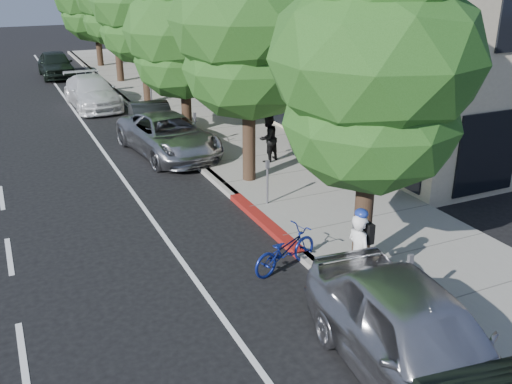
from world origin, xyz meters
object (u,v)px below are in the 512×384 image
street_tree_0 (375,63)px  dark_sedan (152,122)px  near_car_a (416,340)px  street_tree_1 (248,23)px  white_pickup (92,92)px  street_tree_2 (183,32)px  cyclist (358,255)px  dark_suv_far (56,64)px  street_tree_3 (141,3)px  silver_suv (169,135)px  bicycle (285,250)px  pedestrian (268,138)px

street_tree_0 → dark_sedan: (-1.40, 12.11, -3.89)m
near_car_a → street_tree_0: bearing=74.2°
street_tree_1 → white_pickup: size_ratio=1.55×
street_tree_2 → street_tree_0: bearing=-90.0°
cyclist → dark_suv_far: bearing=3.2°
street_tree_0 → street_tree_1: (0.00, 6.00, 0.25)m
street_tree_0 → street_tree_3: bearing=90.0°
street_tree_2 → silver_suv: 4.17m
white_pickup → dark_suv_far: size_ratio=1.09×
street_tree_1 → cyclist: bearing=-95.5°
street_tree_2 → silver_suv: street_tree_2 is taller
street_tree_3 → cyclist: 19.21m
cyclist → near_car_a: bearing=162.7°
street_tree_1 → silver_suv: bearing=109.9°
bicycle → street_tree_3: bearing=-22.1°
dark_sedan → dark_suv_far: size_ratio=0.91×
cyclist → pedestrian: (1.95, 8.14, 0.06)m
street_tree_3 → silver_suv: (-1.40, -8.12, -4.02)m
street_tree_2 → pedestrian: (1.30, -4.67, -3.07)m
street_tree_1 → street_tree_3: (-0.00, 12.00, -0.09)m
street_tree_1 → dark_suv_far: (-3.10, 21.63, -4.05)m
cyclist → street_tree_1: bearing=-7.2°
street_tree_0 → silver_suv: (-1.40, 9.88, -3.86)m
street_tree_0 → silver_suv: street_tree_0 is taller
silver_suv → dark_suv_far: size_ratio=1.12×
street_tree_0 → pedestrian: (1.30, 7.33, -3.62)m
street_tree_3 → cyclist: (-0.65, -18.81, -3.84)m
bicycle → white_pickup: 17.89m
near_car_a → bicycle: bearing=97.4°
near_car_a → street_tree_1: bearing=87.6°
bicycle → pedestrian: size_ratio=1.12×
street_tree_3 → white_pickup: street_tree_3 is taller
dark_suv_far → pedestrian: pedestrian is taller
street_tree_2 → cyclist: size_ratio=3.71×
street_tree_2 → near_car_a: bearing=-95.2°
street_tree_0 → dark_suv_far: 28.06m
street_tree_3 → pedestrian: street_tree_3 is taller
street_tree_0 → bicycle: size_ratio=4.07×
bicycle → near_car_a: bearing=164.3°
near_car_a → white_pickup: bearing=99.0°
street_tree_1 → dark_sedan: 7.52m
street_tree_2 → pedestrian: 5.74m
street_tree_2 → dark_sedan: bearing=175.5°
dark_sedan → street_tree_3: bearing=84.2°
bicycle → dark_sedan: 11.38m
bicycle → dark_sedan: bearing=-17.7°
street_tree_0 → street_tree_3: size_ratio=0.96×
street_tree_0 → dark_sedan: 12.80m
street_tree_3 → bicycle: size_ratio=4.25×
dark_sedan → dark_suv_far: 15.61m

